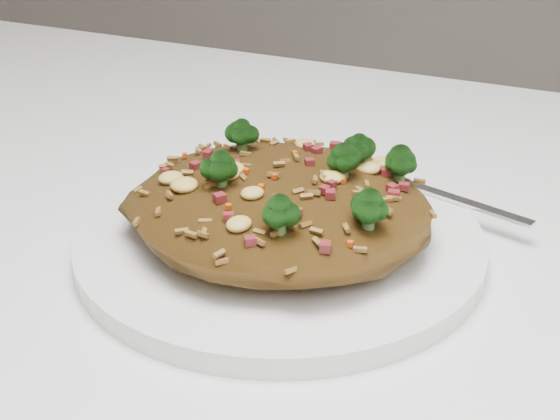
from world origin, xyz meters
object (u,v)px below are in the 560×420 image
(fork, at_px, (434,192))
(plate, at_px, (280,241))
(dining_table, at_px, (155,330))
(fried_rice, at_px, (281,194))

(fork, bearing_deg, plate, -113.34)
(dining_table, xyz_separation_m, plate, (0.10, 0.00, 0.10))
(plate, bearing_deg, dining_table, -177.78)
(dining_table, bearing_deg, plate, 2.22)
(dining_table, distance_m, fried_rice, 0.17)
(plate, bearing_deg, fork, 50.45)
(fried_rice, distance_m, fork, 0.12)
(dining_table, height_order, plate, plate)
(plate, height_order, fork, fork)
(dining_table, relative_size, fried_rice, 6.20)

